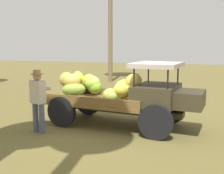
{
  "coord_description": "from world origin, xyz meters",
  "views": [
    {
      "loc": [
        2.4,
        -7.4,
        2.34
      ],
      "look_at": [
        -0.24,
        0.27,
        1.14
      ],
      "focal_mm": 44.7,
      "sensor_mm": 36.0,
      "label": 1
    }
  ],
  "objects": [
    {
      "name": "ground_plane",
      "position": [
        0.0,
        0.0,
        0.0
      ],
      "size": [
        60.0,
        60.0,
        0.0
      ],
      "primitive_type": "plane",
      "color": "brown"
    },
    {
      "name": "farmer",
      "position": [
        -1.87,
        -1.1,
        0.97
      ],
      "size": [
        0.54,
        0.5,
        1.71
      ],
      "rotation": [
        0.0,
        0.0,
        1.27
      ],
      "color": "#4B5168",
      "rests_on": "ground"
    },
    {
      "name": "truck",
      "position": [
        0.17,
        0.21,
        0.96
      ],
      "size": [
        4.56,
        2.06,
        1.89
      ],
      "rotation": [
        0.0,
        0.0,
        -0.09
      ],
      "color": "#383120",
      "rests_on": "ground"
    }
  ]
}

